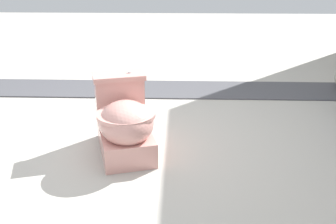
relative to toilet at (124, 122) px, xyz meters
name	(u,v)px	position (x,y,z in m)	size (l,w,h in m)	color
ground_plane	(138,142)	(-0.15, 0.07, -0.22)	(14.00, 14.00, 0.00)	#B7B2A8
gravel_strip	(199,90)	(-1.37, 0.57, -0.21)	(0.56, 8.00, 0.01)	#4C4C51
toilet	(124,122)	(0.00, 0.00, 0.00)	(0.71, 0.53, 0.52)	#E09E93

